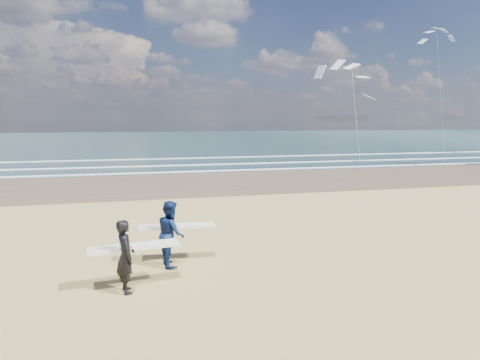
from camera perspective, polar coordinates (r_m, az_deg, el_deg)
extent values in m
cube|color=brown|center=(35.49, 23.50, 0.87)|extent=(220.00, 12.00, 0.01)
cube|color=#1B373C|center=(84.80, 0.77, 5.47)|extent=(220.00, 100.00, 0.02)
cube|color=white|center=(39.37, 19.28, 1.82)|extent=(220.00, 0.50, 0.05)
cube|color=white|center=(43.36, 15.89, 2.52)|extent=(220.00, 0.50, 0.05)
cube|color=white|center=(49.08, 12.13, 3.29)|extent=(220.00, 0.50, 0.05)
imported|color=black|center=(10.68, -15.02, -9.80)|extent=(0.55, 0.72, 1.78)
cube|color=white|center=(10.98, -13.96, -8.62)|extent=(2.25, 0.84, 0.07)
imported|color=#0D1D48|center=(12.30, -9.20, -7.02)|extent=(0.78, 0.96, 1.86)
cube|color=white|center=(12.63, -8.43, -6.12)|extent=(2.23, 0.65, 0.07)
cube|color=slate|center=(36.15, 15.77, 1.44)|extent=(0.12, 0.12, 0.10)
cube|color=slate|center=(52.10, 25.64, 2.94)|extent=(0.12, 0.12, 0.10)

